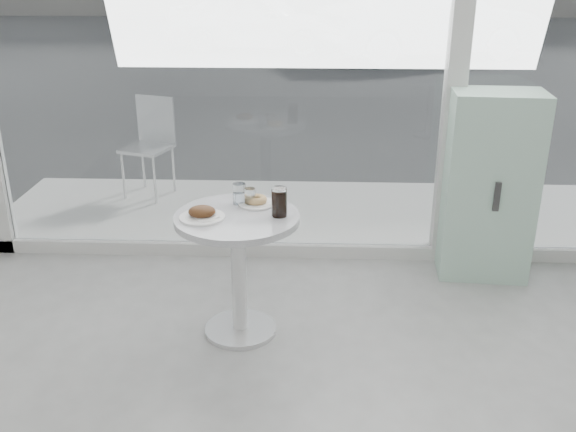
{
  "coord_description": "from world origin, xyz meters",
  "views": [
    {
      "loc": [
        -0.07,
        -1.47,
        2.14
      ],
      "look_at": [
        -0.2,
        1.7,
        0.85
      ],
      "focal_mm": 40.0,
      "sensor_mm": 36.0,
      "label": 1
    }
  ],
  "objects_px": {
    "main_table": "(238,250)",
    "water_tumbler_b": "(250,198)",
    "cola_glass": "(279,203)",
    "water_tumbler_a": "(239,195)",
    "plate_fritter": "(203,213)",
    "car_silver": "(429,23)",
    "plate_donut": "(256,201)",
    "mint_cabinet": "(489,186)",
    "car_white": "(257,20)",
    "patio_chair": "(151,140)"
  },
  "relations": [
    {
      "from": "cola_glass",
      "to": "water_tumbler_b",
      "type": "bearing_deg",
      "value": 139.81
    },
    {
      "from": "car_silver",
      "to": "water_tumbler_a",
      "type": "distance_m",
      "value": 11.52
    },
    {
      "from": "main_table",
      "to": "cola_glass",
      "type": "bearing_deg",
      "value": -0.6
    },
    {
      "from": "main_table",
      "to": "car_white",
      "type": "bearing_deg",
      "value": 94.43
    },
    {
      "from": "mint_cabinet",
      "to": "plate_donut",
      "type": "bearing_deg",
      "value": -151.19
    },
    {
      "from": "water_tumbler_a",
      "to": "cola_glass",
      "type": "relative_size",
      "value": 0.75
    },
    {
      "from": "car_silver",
      "to": "cola_glass",
      "type": "bearing_deg",
      "value": 147.32
    },
    {
      "from": "patio_chair",
      "to": "plate_donut",
      "type": "height_order",
      "value": "patio_chair"
    },
    {
      "from": "mint_cabinet",
      "to": "water_tumbler_b",
      "type": "relative_size",
      "value": 12.25
    },
    {
      "from": "plate_fritter",
      "to": "water_tumbler_a",
      "type": "distance_m",
      "value": 0.3
    },
    {
      "from": "plate_donut",
      "to": "cola_glass",
      "type": "bearing_deg",
      "value": -49.69
    },
    {
      "from": "water_tumbler_b",
      "to": "patio_chair",
      "type": "bearing_deg",
      "value": 117.62
    },
    {
      "from": "car_white",
      "to": "car_silver",
      "type": "distance_m",
      "value": 4.11
    },
    {
      "from": "car_white",
      "to": "cola_glass",
      "type": "distance_m",
      "value": 12.68
    },
    {
      "from": "car_silver",
      "to": "plate_donut",
      "type": "xyz_separation_m",
      "value": [
        -2.83,
        -11.15,
        0.0
      ]
    },
    {
      "from": "water_tumbler_a",
      "to": "cola_glass",
      "type": "bearing_deg",
      "value": -36.54
    },
    {
      "from": "car_white",
      "to": "plate_fritter",
      "type": "relative_size",
      "value": 16.4
    },
    {
      "from": "water_tumbler_a",
      "to": "water_tumbler_b",
      "type": "height_order",
      "value": "water_tumbler_a"
    },
    {
      "from": "mint_cabinet",
      "to": "plate_donut",
      "type": "height_order",
      "value": "mint_cabinet"
    },
    {
      "from": "car_white",
      "to": "water_tumbler_a",
      "type": "bearing_deg",
      "value": -163.19
    },
    {
      "from": "car_silver",
      "to": "patio_chair",
      "type": "bearing_deg",
      "value": 136.67
    },
    {
      "from": "mint_cabinet",
      "to": "patio_chair",
      "type": "distance_m",
      "value": 3.09
    },
    {
      "from": "cola_glass",
      "to": "water_tumbler_a",
      "type": "bearing_deg",
      "value": 143.46
    },
    {
      "from": "main_table",
      "to": "car_white",
      "type": "height_order",
      "value": "car_white"
    },
    {
      "from": "plate_fritter",
      "to": "water_tumbler_b",
      "type": "relative_size",
      "value": 2.39
    },
    {
      "from": "mint_cabinet",
      "to": "main_table",
      "type": "bearing_deg",
      "value": -147.74
    },
    {
      "from": "car_white",
      "to": "plate_fritter",
      "type": "height_order",
      "value": "car_white"
    },
    {
      "from": "plate_fritter",
      "to": "water_tumbler_b",
      "type": "height_order",
      "value": "water_tumbler_b"
    },
    {
      "from": "main_table",
      "to": "car_white",
      "type": "distance_m",
      "value": 12.65
    },
    {
      "from": "mint_cabinet",
      "to": "water_tumbler_a",
      "type": "xyz_separation_m",
      "value": [
        -1.66,
        -0.7,
        0.17
      ]
    },
    {
      "from": "main_table",
      "to": "plate_fritter",
      "type": "height_order",
      "value": "plate_fritter"
    },
    {
      "from": "main_table",
      "to": "water_tumbler_b",
      "type": "bearing_deg",
      "value": 67.89
    },
    {
      "from": "water_tumbler_b",
      "to": "cola_glass",
      "type": "height_order",
      "value": "cola_glass"
    },
    {
      "from": "patio_chair",
      "to": "cola_glass",
      "type": "height_order",
      "value": "patio_chair"
    },
    {
      "from": "plate_donut",
      "to": "cola_glass",
      "type": "xyz_separation_m",
      "value": [
        0.14,
        -0.17,
        0.06
      ]
    },
    {
      "from": "mint_cabinet",
      "to": "plate_fritter",
      "type": "bearing_deg",
      "value": -148.86
    },
    {
      "from": "mint_cabinet",
      "to": "car_silver",
      "type": "xyz_separation_m",
      "value": [
        1.27,
        10.44,
        0.13
      ]
    },
    {
      "from": "cola_glass",
      "to": "plate_donut",
      "type": "bearing_deg",
      "value": 130.31
    },
    {
      "from": "car_white",
      "to": "car_silver",
      "type": "xyz_separation_m",
      "value": [
        3.9,
        -1.29,
        0.07
      ]
    },
    {
      "from": "main_table",
      "to": "water_tumbler_b",
      "type": "relative_size",
      "value": 7.16
    },
    {
      "from": "main_table",
      "to": "plate_fritter",
      "type": "distance_m",
      "value": 0.31
    },
    {
      "from": "water_tumbler_b",
      "to": "mint_cabinet",
      "type": "bearing_deg",
      "value": 24.63
    },
    {
      "from": "car_silver",
      "to": "plate_donut",
      "type": "distance_m",
      "value": 11.51
    },
    {
      "from": "car_white",
      "to": "water_tumbler_b",
      "type": "relative_size",
      "value": 39.14
    },
    {
      "from": "mint_cabinet",
      "to": "water_tumbler_b",
      "type": "distance_m",
      "value": 1.76
    },
    {
      "from": "car_white",
      "to": "patio_chair",
      "type": "bearing_deg",
      "value": -168.22
    },
    {
      "from": "plate_donut",
      "to": "water_tumbler_a",
      "type": "height_order",
      "value": "water_tumbler_a"
    },
    {
      "from": "water_tumbler_b",
      "to": "cola_glass",
      "type": "xyz_separation_m",
      "value": [
        0.18,
        -0.15,
        0.03
      ]
    },
    {
      "from": "car_white",
      "to": "car_silver",
      "type": "height_order",
      "value": "car_silver"
    },
    {
      "from": "mint_cabinet",
      "to": "cola_glass",
      "type": "distance_m",
      "value": 1.67
    }
  ]
}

